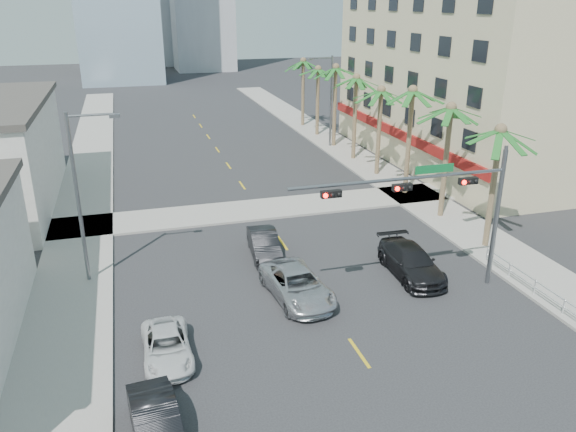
% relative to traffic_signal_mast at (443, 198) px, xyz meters
% --- Properties ---
extents(ground, '(260.00, 260.00, 0.00)m').
position_rel_traffic_signal_mast_xyz_m(ground, '(-5.78, -7.95, -5.06)').
color(ground, '#262628').
rests_on(ground, ground).
extents(sidewalk_right, '(4.00, 120.00, 0.15)m').
position_rel_traffic_signal_mast_xyz_m(sidewalk_right, '(6.22, 12.05, -4.99)').
color(sidewalk_right, gray).
rests_on(sidewalk_right, ground).
extents(sidewalk_left, '(4.00, 120.00, 0.15)m').
position_rel_traffic_signal_mast_xyz_m(sidewalk_left, '(-17.78, 12.05, -4.99)').
color(sidewalk_left, gray).
rests_on(sidewalk_left, ground).
extents(sidewalk_cross, '(80.00, 4.00, 0.15)m').
position_rel_traffic_signal_mast_xyz_m(sidewalk_cross, '(-5.78, 14.05, -4.99)').
color(sidewalk_cross, gray).
rests_on(sidewalk_cross, ground).
extents(building_right, '(15.25, 28.00, 15.00)m').
position_rel_traffic_signal_mast_xyz_m(building_right, '(16.21, 22.05, 2.43)').
color(building_right, beige).
rests_on(building_right, ground).
extents(traffic_signal_mast, '(11.12, 0.54, 7.20)m').
position_rel_traffic_signal_mast_xyz_m(traffic_signal_mast, '(0.00, 0.00, 0.00)').
color(traffic_signal_mast, slate).
rests_on(traffic_signal_mast, ground).
extents(palm_tree_0, '(4.80, 4.80, 7.80)m').
position_rel_traffic_signal_mast_xyz_m(palm_tree_0, '(5.82, 4.05, 2.02)').
color(palm_tree_0, brown).
rests_on(palm_tree_0, ground).
extents(palm_tree_1, '(4.80, 4.80, 8.16)m').
position_rel_traffic_signal_mast_xyz_m(palm_tree_1, '(5.82, 9.25, 2.37)').
color(palm_tree_1, brown).
rests_on(palm_tree_1, ground).
extents(palm_tree_2, '(4.80, 4.80, 8.52)m').
position_rel_traffic_signal_mast_xyz_m(palm_tree_2, '(5.82, 14.45, 2.72)').
color(palm_tree_2, brown).
rests_on(palm_tree_2, ground).
extents(palm_tree_3, '(4.80, 4.80, 7.80)m').
position_rel_traffic_signal_mast_xyz_m(palm_tree_3, '(5.82, 19.65, 2.02)').
color(palm_tree_3, brown).
rests_on(palm_tree_3, ground).
extents(palm_tree_4, '(4.80, 4.80, 8.16)m').
position_rel_traffic_signal_mast_xyz_m(palm_tree_4, '(5.82, 24.85, 2.37)').
color(palm_tree_4, brown).
rests_on(palm_tree_4, ground).
extents(palm_tree_5, '(4.80, 4.80, 8.52)m').
position_rel_traffic_signal_mast_xyz_m(palm_tree_5, '(5.82, 30.05, 2.72)').
color(palm_tree_5, brown).
rests_on(palm_tree_5, ground).
extents(palm_tree_6, '(4.80, 4.80, 7.80)m').
position_rel_traffic_signal_mast_xyz_m(palm_tree_6, '(5.82, 35.25, 2.02)').
color(palm_tree_6, brown).
rests_on(palm_tree_6, ground).
extents(palm_tree_7, '(4.80, 4.80, 8.16)m').
position_rel_traffic_signal_mast_xyz_m(palm_tree_7, '(5.82, 40.45, 2.37)').
color(palm_tree_7, brown).
rests_on(palm_tree_7, ground).
extents(streetlight_left, '(2.55, 0.25, 9.00)m').
position_rel_traffic_signal_mast_xyz_m(streetlight_left, '(-16.78, 6.05, -0.00)').
color(streetlight_left, slate).
rests_on(streetlight_left, ground).
extents(streetlight_right, '(2.55, 0.25, 9.00)m').
position_rel_traffic_signal_mast_xyz_m(streetlight_right, '(5.21, 30.05, -0.00)').
color(streetlight_right, slate).
rests_on(streetlight_right, ground).
extents(guardrail, '(0.08, 8.08, 1.00)m').
position_rel_traffic_signal_mast_xyz_m(guardrail, '(4.52, -1.95, -4.39)').
color(guardrail, silver).
rests_on(guardrail, ground).
extents(car_parked_mid, '(1.92, 4.46, 1.43)m').
position_rel_traffic_signal_mast_xyz_m(car_parked_mid, '(-14.31, -6.78, -4.35)').
color(car_parked_mid, black).
rests_on(car_parked_mid, ground).
extents(car_parked_far, '(1.95, 4.22, 1.17)m').
position_rel_traffic_signal_mast_xyz_m(car_parked_far, '(-13.58, -2.07, -4.48)').
color(car_parked_far, silver).
rests_on(car_parked_far, ground).
extents(car_lane_left, '(1.92, 4.54, 1.46)m').
position_rel_traffic_signal_mast_xyz_m(car_lane_left, '(-7.28, 6.62, -4.33)').
color(car_lane_left, black).
rests_on(car_lane_left, ground).
extents(car_lane_center, '(3.02, 5.62, 1.50)m').
position_rel_traffic_signal_mast_xyz_m(car_lane_center, '(-6.93, 1.26, -4.31)').
color(car_lane_center, silver).
rests_on(car_lane_center, ground).
extents(car_lane_right, '(2.40, 5.47, 1.56)m').
position_rel_traffic_signal_mast_xyz_m(car_lane_right, '(-0.28, 1.99, -4.28)').
color(car_lane_right, black).
rests_on(car_lane_right, ground).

